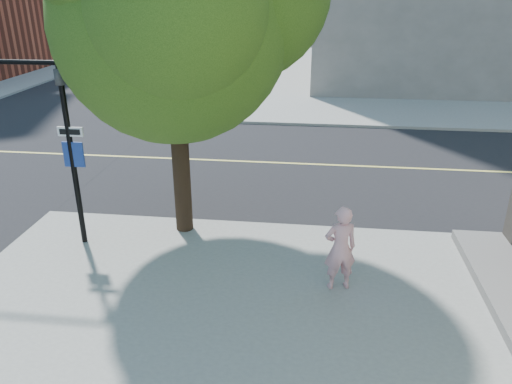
# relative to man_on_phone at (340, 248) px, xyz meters

# --- Properties ---
(ground) EXTENTS (140.00, 140.00, 0.00)m
(ground) POSITION_rel_man_on_phone_xyz_m (-5.87, 2.46, -0.92)
(ground) COLOR black
(ground) RESTS_ON ground
(road_ew) EXTENTS (140.00, 9.00, 0.01)m
(road_ew) POSITION_rel_man_on_phone_xyz_m (-5.87, 6.96, -0.92)
(road_ew) COLOR black
(road_ew) RESTS_ON ground
(sidewalk_ne) EXTENTS (29.00, 25.00, 0.12)m
(sidewalk_ne) POSITION_rel_man_on_phone_xyz_m (7.63, 23.96, -0.86)
(sidewalk_ne) COLOR gray
(sidewalk_ne) RESTS_ON ground
(man_on_phone) EXTENTS (0.67, 0.53, 1.61)m
(man_on_phone) POSITION_rel_man_on_phone_xyz_m (0.00, 0.00, 0.00)
(man_on_phone) COLOR pink
(man_on_phone) RESTS_ON sidewalk_se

